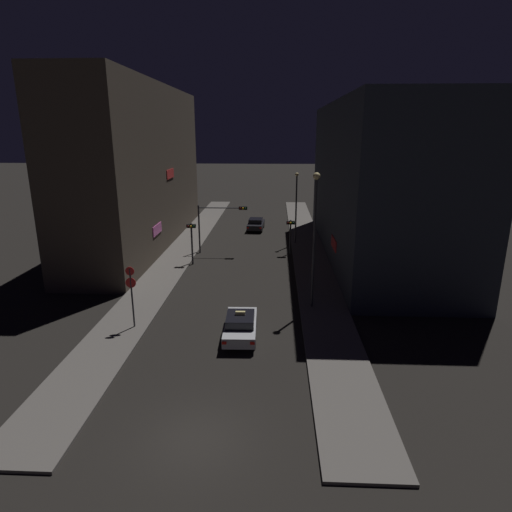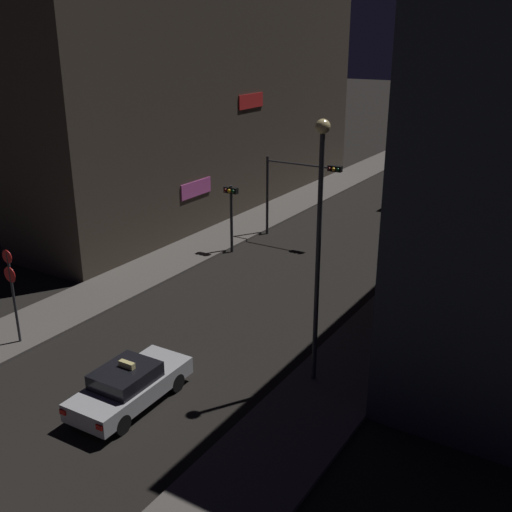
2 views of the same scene
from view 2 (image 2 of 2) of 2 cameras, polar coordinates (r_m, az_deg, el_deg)
name	(u,v)px [view 2 (image 2 of 2)]	position (r m, az deg, el deg)	size (l,w,h in m)	color
sidewalk_left	(252,222)	(39.10, -0.33, 3.16)	(3.24, 60.11, 0.15)	#5B5651
sidewalk_right	(451,259)	(34.43, 17.75, -0.25)	(3.24, 60.11, 0.15)	#5B5651
building_facade_left	(212,88)	(42.10, -4.17, 15.37)	(6.20, 30.43, 16.03)	#473D33
taxi	(130,385)	(20.72, -11.73, -11.73)	(1.91, 4.49, 1.62)	#B7B7BC
far_car	(406,196)	(44.31, 13.88, 5.51)	(2.03, 4.54, 1.42)	black
traffic_light_overhead	(296,181)	(35.25, 3.79, 7.00)	(4.79, 0.42, 4.75)	#2D2D33
traffic_light_left_kerb	(231,205)	(33.23, -2.35, 4.78)	(0.80, 0.42, 3.79)	#2D2D33
traffic_light_right_kerb	(413,217)	(33.02, 14.50, 3.55)	(0.80, 0.42, 3.36)	#2D2D33
sign_pole_left	(12,287)	(24.93, -21.86, -2.75)	(0.62, 0.10, 3.80)	#2D2D33
street_lamp_near_block	(319,224)	(19.57, 5.94, 2.98)	(0.46, 0.46, 8.96)	#2D2D33
street_lamp_far_block	(450,167)	(35.91, 17.71, 7.92)	(0.37, 0.37, 7.38)	#2D2D33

